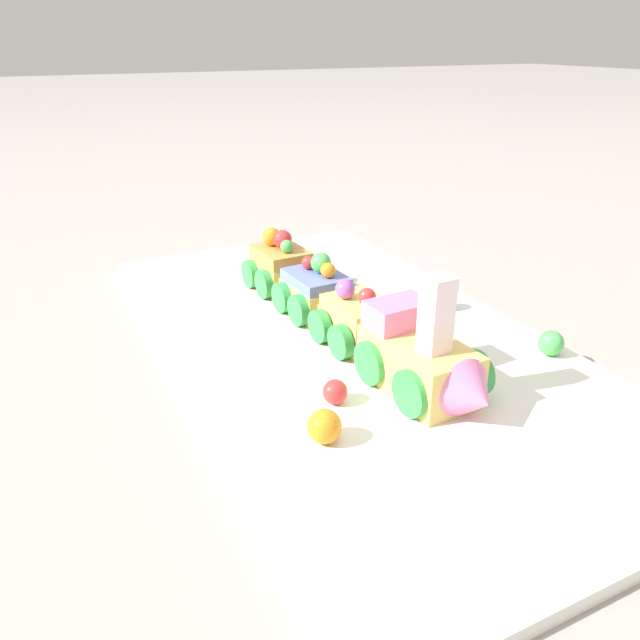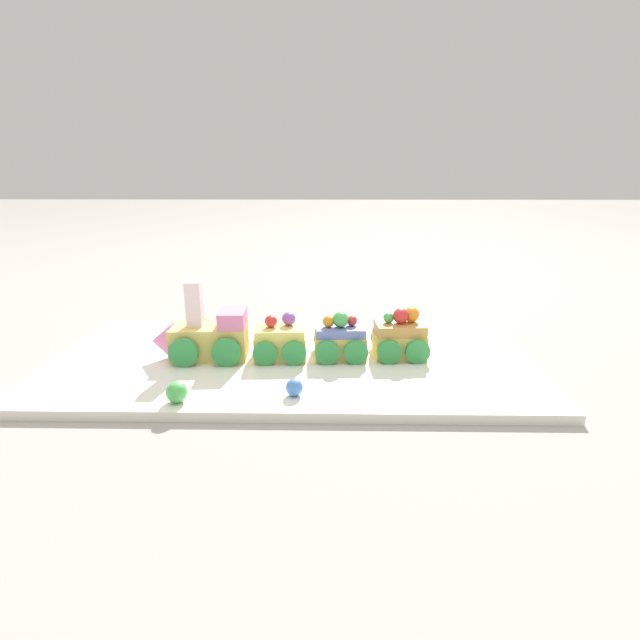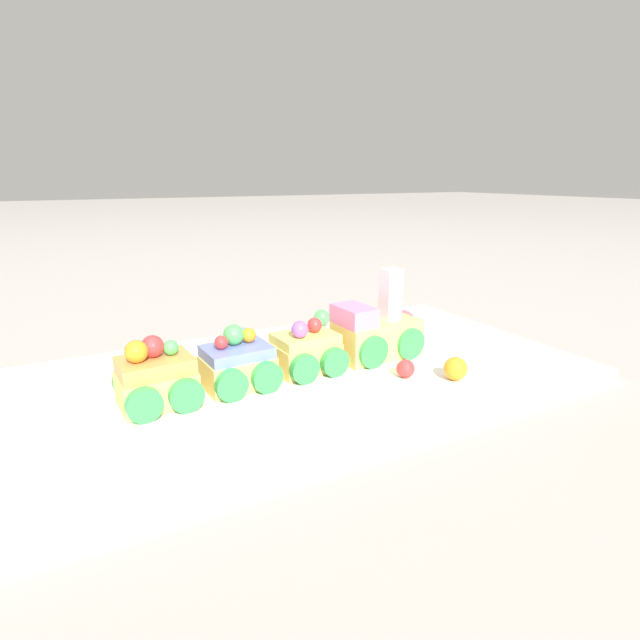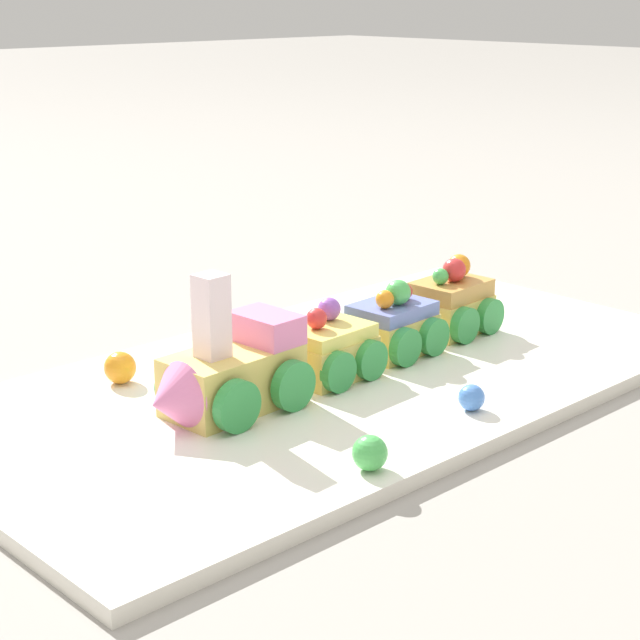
{
  "view_description": "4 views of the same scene",
  "coord_description": "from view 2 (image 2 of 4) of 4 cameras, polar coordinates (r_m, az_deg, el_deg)",
  "views": [
    {
      "loc": [
        0.48,
        -0.28,
        0.28
      ],
      "look_at": [
        -0.01,
        -0.03,
        0.03
      ],
      "focal_mm": 35.0,
      "sensor_mm": 36.0,
      "label": 1
    },
    {
      "loc": [
        -0.06,
        0.65,
        0.26
      ],
      "look_at": [
        -0.04,
        -0.03,
        0.06
      ],
      "focal_mm": 28.0,
      "sensor_mm": 36.0,
      "label": 2
    },
    {
      "loc": [
        -0.23,
        -0.48,
        0.23
      ],
      "look_at": [
        0.02,
        -0.02,
        0.08
      ],
      "focal_mm": 28.0,
      "sensor_mm": 36.0,
      "label": 3
    },
    {
      "loc": [
        0.58,
        0.59,
        0.31
      ],
      "look_at": [
        0.04,
        0.02,
        0.07
      ],
      "focal_mm": 60.0,
      "sensor_mm": 36.0,
      "label": 4
    }
  ],
  "objects": [
    {
      "name": "ground_plane",
      "position": [
        0.7,
        -3.57,
        -5.17
      ],
      "size": [
        10.0,
        10.0,
        0.0
      ],
      "primitive_type": "plane",
      "color": "gray"
    },
    {
      "name": "gumball_red",
      "position": [
        0.78,
        -10.43,
        -1.58
      ],
      "size": [
        0.02,
        0.02,
        0.02
      ],
      "primitive_type": "sphere",
      "color": "red",
      "rests_on": "display_board"
    },
    {
      "name": "cake_car_blueberry",
      "position": [
        0.7,
        2.29,
        -2.33
      ],
      "size": [
        0.08,
        0.07,
        0.07
      ],
      "rotation": [
        0.0,
        0.0,
        0.05
      ],
      "color": "#EACC66",
      "rests_on": "display_board"
    },
    {
      "name": "gumball_green",
      "position": [
        0.58,
        -16.06,
        -7.95
      ],
      "size": [
        0.02,
        0.02,
        0.02
      ],
      "primitive_type": "sphere",
      "color": "#4CBC56",
      "rests_on": "display_board"
    },
    {
      "name": "display_board",
      "position": [
        0.7,
        -3.58,
        -4.71
      ],
      "size": [
        0.66,
        0.34,
        0.01
      ],
      "primitive_type": "cube",
      "color": "white",
      "rests_on": "ground_plane"
    },
    {
      "name": "gumball_orange",
      "position": [
        0.82,
        -12.99,
        -0.7
      ],
      "size": [
        0.03,
        0.03,
        0.03
      ],
      "primitive_type": "sphere",
      "color": "orange",
      "rests_on": "display_board"
    },
    {
      "name": "gumball_blue",
      "position": [
        0.58,
        -2.95,
        -7.71
      ],
      "size": [
        0.02,
        0.02,
        0.02
      ],
      "primitive_type": "sphere",
      "color": "#4C84E0",
      "rests_on": "display_board"
    },
    {
      "name": "cake_train_locomotive",
      "position": [
        0.71,
        -13.24,
        -2.01
      ],
      "size": [
        0.13,
        0.08,
        0.11
      ],
      "rotation": [
        0.0,
        0.0,
        0.05
      ],
      "color": "#EACC66",
      "rests_on": "display_board"
    },
    {
      "name": "cake_car_lemon",
      "position": [
        0.7,
        -4.53,
        -2.47
      ],
      "size": [
        0.08,
        0.07,
        0.06
      ],
      "rotation": [
        0.0,
        0.0,
        0.05
      ],
      "color": "#EACC66",
      "rests_on": "display_board"
    },
    {
      "name": "cake_car_caramel",
      "position": [
        0.71,
        9.1,
        -2.04
      ],
      "size": [
        0.08,
        0.07,
        0.07
      ],
      "rotation": [
        0.0,
        0.0,
        0.05
      ],
      "color": "#EACC66",
      "rests_on": "display_board"
    }
  ]
}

